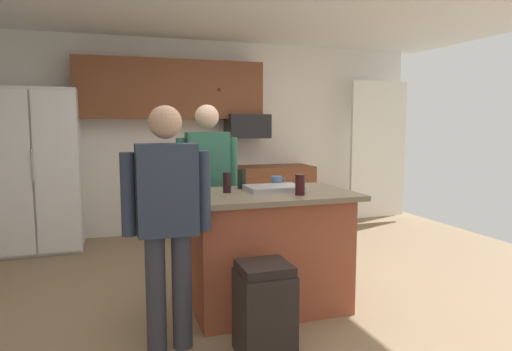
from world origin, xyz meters
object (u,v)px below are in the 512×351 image
kitchen_island (268,250)px  glass_short_whisky (242,179)px  person_guest_right (167,213)px  serving_tray (274,188)px  glass_stout_tall (300,185)px  mug_blue_stoneware (277,181)px  tumbler_amber (204,185)px  glass_pilsner (227,183)px  trash_bin (264,310)px  refrigerator (38,170)px  microwave_over_range (247,126)px  person_elder_center (208,182)px

kitchen_island → glass_short_whisky: glass_short_whisky is taller
person_guest_right → serving_tray: bearing=1.2°
person_guest_right → glass_stout_tall: person_guest_right is taller
mug_blue_stoneware → tumbler_amber: 0.72m
glass_pilsner → glass_stout_tall: glass_pilsner is taller
person_guest_right → trash_bin: (0.57, -0.27, -0.62)m
tumbler_amber → mug_blue_stoneware: bearing=18.6°
person_guest_right → trash_bin: 0.88m
serving_tray → refrigerator: bearing=130.4°
glass_pilsner → tumbler_amber: size_ratio=1.09×
microwave_over_range → serving_tray: (-0.56, -2.51, -0.48)m
refrigerator → serving_tray: bearing=-49.6°
person_guest_right → refrigerator: bearing=84.2°
kitchen_island → person_elder_center: size_ratio=0.81×
tumbler_amber → glass_short_whisky: glass_short_whisky is taller
refrigerator → glass_pilsner: refrigerator is taller
mug_blue_stoneware → serving_tray: bearing=-117.2°
person_elder_center → glass_stout_tall: (0.51, -0.94, 0.07)m
kitchen_island → mug_blue_stoneware: bearing=56.5°
trash_bin → glass_pilsner: bearing=92.5°
tumbler_amber → glass_stout_tall: 0.73m
glass_pilsner → serving_tray: size_ratio=0.36×
refrigerator → person_guest_right: refrigerator is taller
kitchen_island → person_elder_center: 0.93m
glass_stout_tall → kitchen_island: bearing=131.9°
person_elder_center → glass_pilsner: size_ratio=10.41×
refrigerator → serving_tray: refrigerator is taller
refrigerator → trash_bin: refrigerator is taller
glass_short_whisky → person_guest_right: bearing=-135.4°
refrigerator → glass_short_whisky: refrigerator is taller
glass_pilsner → serving_tray: (0.38, -0.03, -0.06)m
kitchen_island → person_guest_right: (-0.85, -0.43, 0.44)m
microwave_over_range → glass_short_whisky: bearing=-108.4°
person_elder_center → glass_stout_tall: size_ratio=10.48×
tumbler_amber → glass_stout_tall: (0.69, -0.24, 0.01)m
tumbler_amber → kitchen_island: bearing=-4.0°
person_guest_right → glass_pilsner: 0.75m
mug_blue_stoneware → serving_tray: (-0.11, -0.21, -0.03)m
microwave_over_range → kitchen_island: size_ratio=0.42×
person_elder_center → glass_short_whisky: 0.51m
mug_blue_stoneware → tumbler_amber: (-0.68, -0.23, 0.03)m
person_elder_center → trash_bin: bearing=-22.0°
glass_stout_tall → serving_tray: glass_stout_tall is taller
refrigerator → kitchen_island: (1.97, -2.46, -0.46)m
refrigerator → glass_pilsner: size_ratio=11.84×
refrigerator → person_guest_right: 3.10m
glass_pilsner → glass_stout_tall: bearing=-30.5°
tumbler_amber → person_elder_center: bearing=75.3°
microwave_over_range → person_elder_center: 2.13m
tumbler_amber → glass_short_whisky: size_ratio=0.91×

